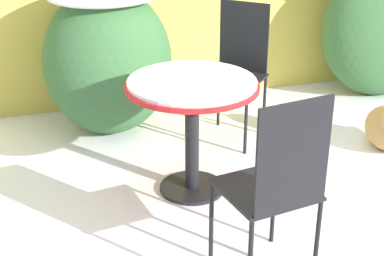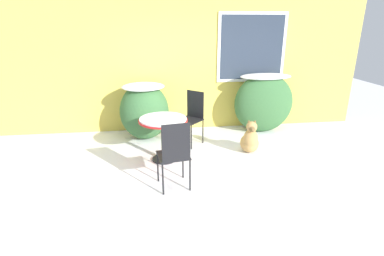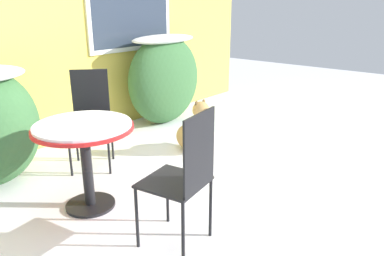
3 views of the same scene
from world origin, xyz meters
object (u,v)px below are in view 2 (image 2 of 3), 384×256
at_px(patio_table, 163,126).
at_px(patio_chair_far_side, 174,153).
at_px(patio_chair_near_table, 192,115).
at_px(dog, 250,140).

distance_m(patio_table, patio_chair_far_side, 1.01).
relative_size(patio_chair_near_table, dog, 1.57).
bearing_deg(patio_chair_near_table, dog, 11.51).
relative_size(patio_chair_far_side, dog, 1.57).
height_order(patio_table, patio_chair_near_table, patio_chair_near_table).
distance_m(patio_chair_near_table, patio_chair_far_side, 1.79).
height_order(patio_chair_near_table, dog, patio_chair_near_table).
bearing_deg(patio_chair_far_side, patio_table, -92.71).
height_order(patio_chair_near_table, patio_chair_far_side, same).
bearing_deg(patio_table, dog, 3.92).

